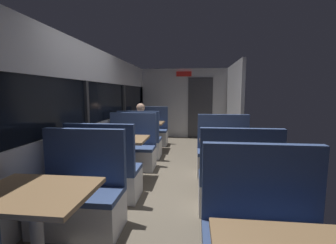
# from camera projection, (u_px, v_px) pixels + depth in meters

# --- Properties ---
(ground_plane) EXTENTS (3.30, 9.20, 0.02)m
(ground_plane) POSITION_uv_depth(u_px,v_px,m) (172.00, 184.00, 3.89)
(ground_plane) COLOR #665B4C
(carriage_window_panel_left) EXTENTS (0.09, 8.48, 2.30)m
(carriage_window_panel_left) POSITION_uv_depth(u_px,v_px,m) (86.00, 117.00, 3.91)
(carriage_window_panel_left) COLOR #B2B2B7
(carriage_window_panel_left) RESTS_ON ground_plane
(carriage_end_bulkhead) EXTENTS (2.90, 0.11, 2.30)m
(carriage_end_bulkhead) POSITION_uv_depth(u_px,v_px,m) (185.00, 104.00, 7.88)
(carriage_end_bulkhead) COLOR #B2B2B7
(carriage_end_bulkhead) RESTS_ON ground_plane
(carriage_aisle_panel_right) EXTENTS (0.08, 2.40, 2.30)m
(carriage_aisle_panel_right) POSITION_uv_depth(u_px,v_px,m) (234.00, 106.00, 6.55)
(carriage_aisle_panel_right) COLOR #B2B2B7
(carriage_aisle_panel_right) RESTS_ON ground_plane
(dining_table_near_window) EXTENTS (0.90, 0.70, 0.74)m
(dining_table_near_window) POSITION_uv_depth(u_px,v_px,m) (35.00, 203.00, 1.85)
(dining_table_near_window) COLOR #9E9EA3
(dining_table_near_window) RESTS_ON ground_plane
(bench_near_window_facing_entry) EXTENTS (0.95, 0.50, 1.10)m
(bench_near_window_facing_entry) POSITION_uv_depth(u_px,v_px,m) (79.00, 200.00, 2.57)
(bench_near_window_facing_entry) COLOR silver
(bench_near_window_facing_entry) RESTS_ON ground_plane
(dining_table_mid_window) EXTENTS (0.90, 0.70, 0.74)m
(dining_table_mid_window) POSITION_uv_depth(u_px,v_px,m) (120.00, 144.00, 3.98)
(dining_table_mid_window) COLOR #9E9EA3
(dining_table_mid_window) RESTS_ON ground_plane
(bench_mid_window_facing_end) EXTENTS (0.95, 0.50, 1.10)m
(bench_mid_window_facing_end) POSITION_uv_depth(u_px,v_px,m) (105.00, 176.00, 3.33)
(bench_mid_window_facing_end) COLOR silver
(bench_mid_window_facing_end) RESTS_ON ground_plane
(bench_mid_window_facing_entry) EXTENTS (0.95, 0.50, 1.10)m
(bench_mid_window_facing_entry) POSITION_uv_depth(u_px,v_px,m) (131.00, 152.00, 4.71)
(bench_mid_window_facing_entry) COLOR silver
(bench_mid_window_facing_entry) RESTS_ON ground_plane
(dining_table_far_window) EXTENTS (0.90, 0.70, 0.74)m
(dining_table_far_window) POSITION_uv_depth(u_px,v_px,m) (146.00, 126.00, 6.11)
(dining_table_far_window) COLOR #9E9EA3
(dining_table_far_window) RESTS_ON ground_plane
(bench_far_window_facing_end) EXTENTS (0.95, 0.50, 1.10)m
(bench_far_window_facing_end) POSITION_uv_depth(u_px,v_px,m) (140.00, 143.00, 5.46)
(bench_far_window_facing_end) COLOR silver
(bench_far_window_facing_end) RESTS_ON ground_plane
(bench_far_window_facing_entry) EXTENTS (0.95, 0.50, 1.10)m
(bench_far_window_facing_entry) POSITION_uv_depth(u_px,v_px,m) (151.00, 133.00, 6.84)
(bench_far_window_facing_entry) COLOR silver
(bench_far_window_facing_entry) RESTS_ON ground_plane
(dining_table_rear_aisle) EXTENTS (0.90, 0.70, 0.74)m
(dining_table_rear_aisle) POSITION_uv_depth(u_px,v_px,m) (230.00, 149.00, 3.59)
(dining_table_rear_aisle) COLOR #9E9EA3
(dining_table_rear_aisle) RESTS_ON ground_plane
(bench_rear_aisle_facing_end) EXTENTS (0.95, 0.50, 1.10)m
(bench_rear_aisle_facing_end) POSITION_uv_depth(u_px,v_px,m) (237.00, 187.00, 2.93)
(bench_rear_aisle_facing_end) COLOR silver
(bench_rear_aisle_facing_end) RESTS_ON ground_plane
(bench_rear_aisle_facing_entry) EXTENTS (0.95, 0.50, 1.10)m
(bench_rear_aisle_facing_entry) POSITION_uv_depth(u_px,v_px,m) (223.00, 157.00, 4.31)
(bench_rear_aisle_facing_entry) COLOR silver
(bench_rear_aisle_facing_entry) RESTS_ON ground_plane
(seated_passenger) EXTENTS (0.47, 0.55, 1.26)m
(seated_passenger) POSITION_uv_depth(u_px,v_px,m) (141.00, 134.00, 5.51)
(seated_passenger) COLOR #26262D
(seated_passenger) RESTS_ON ground_plane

